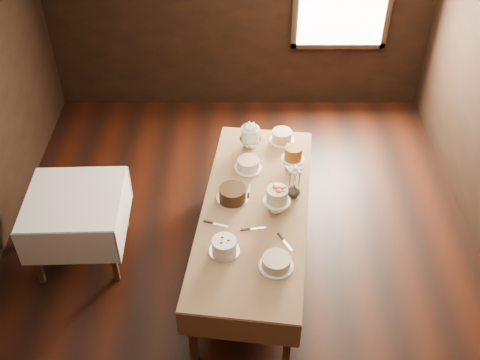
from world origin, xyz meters
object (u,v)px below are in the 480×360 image
(cake_flowers, at_px, (277,201))
(cake_server_c, at_px, (249,188))
(cake_cream, at_px, (276,263))
(cake_server_a, at_px, (258,228))
(cake_lattice, at_px, (248,165))
(cake_swirl, at_px, (224,246))
(cake_caramel, at_px, (293,159))
(cake_speckled, at_px, (282,136))
(cake_chocolate, at_px, (233,194))
(display_table, at_px, (255,212))
(cake_meringue, at_px, (250,138))
(flower_vase, at_px, (294,190))
(cake_server_b, at_px, (288,245))
(cake_server_e, at_px, (221,225))
(side_table, at_px, (75,205))

(cake_flowers, relative_size, cake_server_c, 1.15)
(cake_cream, xyz_separation_m, cake_server_a, (-0.14, 0.45, -0.05))
(cake_lattice, bearing_deg, cake_swirl, -101.14)
(cake_caramel, relative_size, cake_swirl, 0.92)
(cake_speckled, bearing_deg, cake_cream, -94.87)
(cake_cream, height_order, cake_server_c, cake_cream)
(cake_caramel, height_order, cake_chocolate, cake_caramel)
(display_table, bearing_deg, cake_speckled, 73.32)
(cake_swirl, bearing_deg, cake_meringue, 80.63)
(cake_flowers, xyz_separation_m, flower_vase, (0.17, 0.20, -0.05))
(cake_flowers, bearing_deg, cake_chocolate, 159.12)
(display_table, relative_size, flower_vase, 19.90)
(cake_chocolate, relative_size, cake_cream, 1.07)
(cake_speckled, bearing_deg, cake_server_b, -91.36)
(display_table, xyz_separation_m, cake_caramel, (0.40, 0.59, 0.18))
(cake_speckled, relative_size, cake_server_e, 1.13)
(display_table, xyz_separation_m, cake_server_b, (0.28, -0.48, 0.06))
(side_table, xyz_separation_m, cake_lattice, (1.70, 0.43, 0.14))
(cake_server_a, bearing_deg, cake_server_b, -48.42)
(cake_server_e, bearing_deg, cake_speckled, 82.34)
(cake_server_c, distance_m, flower_vase, 0.44)
(cake_swirl, relative_size, cake_server_c, 1.23)
(cake_flowers, xyz_separation_m, cake_server_e, (-0.52, -0.21, -0.11))
(cake_flowers, xyz_separation_m, cake_swirl, (-0.48, -0.53, -0.05))
(cake_flowers, bearing_deg, cake_server_b, -80.70)
(cake_caramel, bearing_deg, cake_chocolate, -143.06)
(cake_speckled, distance_m, cake_chocolate, 1.05)
(cake_server_c, bearing_deg, flower_vase, -97.73)
(cake_lattice, xyz_separation_m, cake_server_e, (-0.26, -0.81, -0.05))
(cake_server_c, bearing_deg, cake_flowers, -133.99)
(cake_lattice, distance_m, cake_swirl, 1.15)
(cake_cream, relative_size, cake_server_a, 1.31)
(cake_swirl, bearing_deg, display_table, 63.19)
(cake_flowers, relative_size, cake_server_a, 1.15)
(display_table, height_order, cake_server_b, cake_server_b)
(cake_lattice, distance_m, cake_server_a, 0.86)
(display_table, height_order, cake_speckled, cake_speckled)
(cake_chocolate, height_order, cake_server_a, cake_chocolate)
(cake_cream, relative_size, cake_server_e, 1.31)
(display_table, xyz_separation_m, cake_chocolate, (-0.21, 0.14, 0.12))
(cake_flowers, height_order, cake_server_b, cake_flowers)
(cake_lattice, bearing_deg, cake_caramel, 1.45)
(cake_flowers, distance_m, cake_server_c, 0.41)
(display_table, bearing_deg, cake_server_b, -60.07)
(cake_server_e, bearing_deg, side_table, -176.16)
(side_table, xyz_separation_m, cake_chocolate, (1.54, -0.01, 0.15))
(display_table, relative_size, cake_server_b, 10.96)
(cake_server_e, bearing_deg, cake_server_b, -4.16)
(cake_chocolate, relative_size, cake_server_a, 1.40)
(side_table, distance_m, cake_lattice, 1.76)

